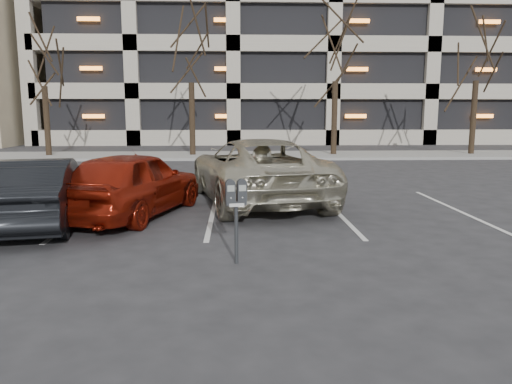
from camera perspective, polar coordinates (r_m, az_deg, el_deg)
ground at (r=9.03m, az=3.33°, el=-5.25°), size 140.00×140.00×0.00m
sidewalk at (r=24.81m, az=-0.29°, el=4.20°), size 80.00×4.00×0.12m
stall_lines at (r=11.24m, az=-4.96°, el=-2.34°), size 16.90×5.20×0.00m
parking_garage at (r=44.99m, az=15.09°, el=17.94°), size 52.00×20.00×19.00m
tree_a at (r=26.53m, az=-23.32°, el=15.53°), size 3.34×3.34×7.59m
tree_b at (r=25.04m, az=-7.51°, el=17.27°), size 3.51×3.51×7.98m
tree_c at (r=25.44m, az=9.18°, el=17.41°), size 3.60×3.60×8.17m
tree_d at (r=27.65m, az=24.16°, el=16.22°), size 3.64×3.64×8.26m
parking_meter at (r=7.33m, az=-2.29°, el=-0.98°), size 0.34×0.18×1.25m
suv_silver at (r=12.40m, az=0.10°, el=2.48°), size 3.72×6.13×1.60m
car_red at (r=11.02m, az=-13.95°, el=0.97°), size 2.88×4.55×1.44m
car_dark at (r=10.69m, az=-23.62°, el=-0.06°), size 2.13×4.28×1.35m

